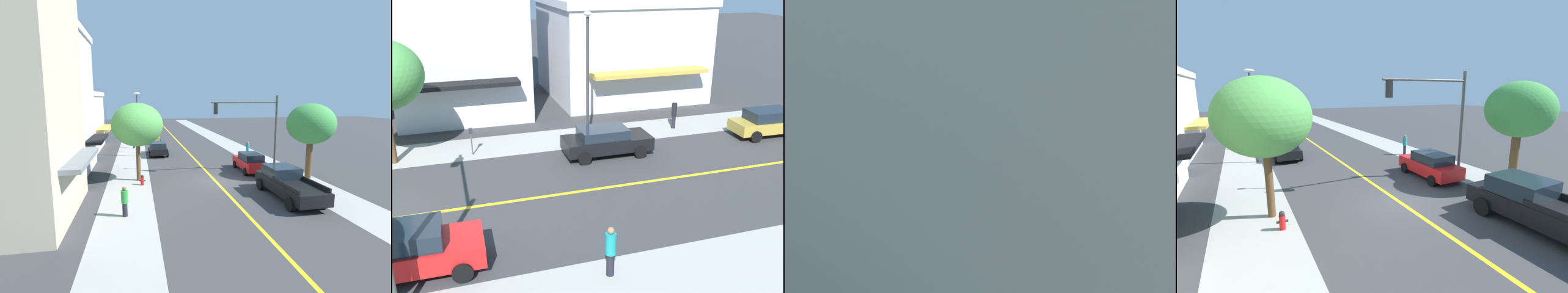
{
  "view_description": "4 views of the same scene",
  "coord_description": "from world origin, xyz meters",
  "views": [
    {
      "loc": [
        -5.73,
        -21.39,
        6.29
      ],
      "look_at": [
        -0.65,
        4.64,
        1.96
      ],
      "focal_mm": 27.45,
      "sensor_mm": 36.0,
      "label": 1
    },
    {
      "loc": [
        16.73,
        4.03,
        8.83
      ],
      "look_at": [
        -0.34,
        9.53,
        1.86
      ],
      "focal_mm": 42.26,
      "sensor_mm": 36.0,
      "label": 2
    },
    {
      "loc": [
        -23.57,
        -7.69,
        5.92
      ],
      "look_at": [
        1.09,
        4.14,
        1.86
      ],
      "focal_mm": 24.42,
      "sensor_mm": 36.0,
      "label": 3
    },
    {
      "loc": [
        -6.61,
        -9.99,
        5.34
      ],
      "look_at": [
        0.61,
        4.28,
        1.94
      ],
      "focal_mm": 24.14,
      "sensor_mm": 36.0,
      "label": 4
    }
  ],
  "objects": [
    {
      "name": "ground_plane",
      "position": [
        0.0,
        0.0,
        0.0
      ],
      "size": [
        140.0,
        140.0,
        0.0
      ],
      "primitive_type": "plane",
      "color": "#38383A"
    },
    {
      "name": "sidewalk_left",
      "position": [
        -6.48,
        0.0,
        0.0
      ],
      "size": [
        3.17,
        126.0,
        0.01
      ],
      "primitive_type": "cube",
      "color": "#9E9E99",
      "rests_on": "ground"
    },
    {
      "name": "sidewalk_right",
      "position": [
        6.48,
        0.0,
        0.0
      ],
      "size": [
        3.17,
        126.0,
        0.01
      ],
      "primitive_type": "cube",
      "color": "#9E9E99",
      "rests_on": "ground"
    },
    {
      "name": "road_centerline_stripe",
      "position": [
        0.0,
        0.0,
        0.0
      ],
      "size": [
        0.2,
        126.0,
        0.0
      ],
      "primitive_type": "cube",
      "color": "yellow",
      "rests_on": "ground"
    },
    {
      "name": "street_tree_left_near",
      "position": [
        7.44,
        -0.49,
        4.27
      ],
      "size": [
        3.7,
        3.7,
        5.88
      ],
      "color": "brown",
      "rests_on": "ground"
    },
    {
      "name": "street_tree_right_corner",
      "position": [
        -5.74,
        1.38,
        4.29
      ],
      "size": [
        3.83,
        3.83,
        5.93
      ],
      "color": "brown",
      "rests_on": "ground"
    },
    {
      "name": "fire_hydrant",
      "position": [
        -5.5,
        0.02,
        0.38
      ],
      "size": [
        0.44,
        0.24,
        0.77
      ],
      "color": "red",
      "rests_on": "ground"
    },
    {
      "name": "parking_meter",
      "position": [
        -5.63,
        5.09,
        0.93
      ],
      "size": [
        0.12,
        0.18,
        1.41
      ],
      "color": "#4C4C51",
      "rests_on": "ground"
    },
    {
      "name": "traffic_light_mast",
      "position": [
        4.06,
        2.19,
        4.35
      ],
      "size": [
        5.82,
        0.32,
        6.5
      ],
      "rotation": [
        0.0,
        0.0,
        3.14
      ],
      "color": "#474C47",
      "rests_on": "ground"
    },
    {
      "name": "street_lamp",
      "position": [
        -5.71,
        11.25,
        4.21
      ],
      "size": [
        0.7,
        0.36,
        6.87
      ],
      "color": "#38383D",
      "rests_on": "ground"
    },
    {
      "name": "red_sedan_right_curb",
      "position": [
        3.74,
        2.5,
        0.83
      ],
      "size": [
        2.07,
        4.37,
        1.6
      ],
      "rotation": [
        0.0,
        0.0,
        1.55
      ],
      "color": "red",
      "rests_on": "ground"
    },
    {
      "name": "gold_sedan_left_curb",
      "position": [
        -3.51,
        21.33,
        0.79
      ],
      "size": [
        2.07,
        4.6,
        1.51
      ],
      "rotation": [
        0.0,
        0.0,
        1.53
      ],
      "color": "#B29338",
      "rests_on": "ground"
    },
    {
      "name": "black_sedan_left_curb",
      "position": [
        -3.56,
        11.52,
        0.77
      ],
      "size": [
        2.08,
        4.41,
        1.44
      ],
      "rotation": [
        0.0,
        0.0,
        1.56
      ],
      "color": "black",
      "rests_on": "ground"
    },
    {
      "name": "black_pickup_truck",
      "position": [
        3.55,
        -4.45,
        0.91
      ],
      "size": [
        2.39,
        6.01,
        1.84
      ],
      "rotation": [
        0.0,
        0.0,
        1.58
      ],
      "color": "black",
      "rests_on": "ground"
    },
    {
      "name": "pedestrian_teal_shirt",
      "position": [
        5.72,
        8.3,
        0.9
      ],
      "size": [
        0.33,
        0.33,
        1.69
      ],
      "rotation": [
        0.0,
        0.0,
        0.23
      ],
      "color": "black",
      "rests_on": "ground"
    },
    {
      "name": "pedestrian_black_shirt",
      "position": [
        -6.24,
        16.73,
        0.94
      ],
      "size": [
        0.31,
        0.31,
        1.75
      ],
      "rotation": [
        0.0,
        0.0,
        3.79
      ],
      "color": "black",
      "rests_on": "ground"
    }
  ]
}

